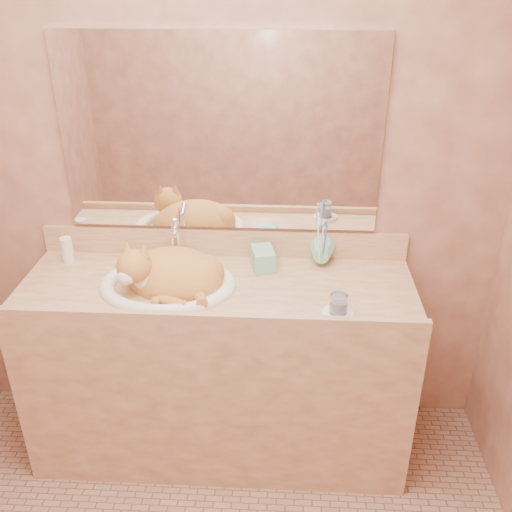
# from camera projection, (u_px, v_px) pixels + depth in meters

# --- Properties ---
(wall_back) EXTENTS (2.40, 0.02, 2.50)m
(wall_back) POSITION_uv_depth(u_px,v_px,m) (222.00, 168.00, 2.36)
(wall_back) COLOR brown
(wall_back) RESTS_ON ground
(vanity_counter) EXTENTS (1.60, 0.55, 0.85)m
(vanity_counter) POSITION_uv_depth(u_px,v_px,m) (220.00, 368.00, 2.50)
(vanity_counter) COLOR #9E6B47
(vanity_counter) RESTS_ON floor
(mirror) EXTENTS (1.30, 0.02, 0.80)m
(mirror) POSITION_uv_depth(u_px,v_px,m) (220.00, 136.00, 2.29)
(mirror) COLOR white
(mirror) RESTS_ON wall_back
(sink_basin) EXTENTS (0.57, 0.48, 0.17)m
(sink_basin) POSITION_uv_depth(u_px,v_px,m) (167.00, 268.00, 2.26)
(sink_basin) COLOR white
(sink_basin) RESTS_ON vanity_counter
(faucet) EXTENTS (0.09, 0.14, 0.19)m
(faucet) POSITION_uv_depth(u_px,v_px,m) (176.00, 243.00, 2.44)
(faucet) COLOR white
(faucet) RESTS_ON vanity_counter
(cat) EXTENTS (0.47, 0.42, 0.22)m
(cat) POSITION_uv_depth(u_px,v_px,m) (169.00, 272.00, 2.26)
(cat) COLOR #B6702A
(cat) RESTS_ON sink_basin
(soap_dispenser) EXTENTS (0.11, 0.11, 0.20)m
(soap_dispenser) POSITION_uv_depth(u_px,v_px,m) (266.00, 254.00, 2.33)
(soap_dispenser) COLOR #7DC8A8
(soap_dispenser) RESTS_ON vanity_counter
(toothbrush_cup) EXTENTS (0.12, 0.12, 0.10)m
(toothbrush_cup) POSITION_uv_depth(u_px,v_px,m) (321.00, 258.00, 2.40)
(toothbrush_cup) COLOR #7DC8A8
(toothbrush_cup) RESTS_ON vanity_counter
(toothbrushes) EXTENTS (0.04, 0.04, 0.23)m
(toothbrushes) POSITION_uv_depth(u_px,v_px,m) (322.00, 240.00, 2.36)
(toothbrushes) COLOR white
(toothbrushes) RESTS_ON toothbrush_cup
(saucer) EXTENTS (0.12, 0.12, 0.01)m
(saucer) POSITION_uv_depth(u_px,v_px,m) (338.00, 313.00, 2.11)
(saucer) COLOR white
(saucer) RESTS_ON vanity_counter
(water_glass) EXTENTS (0.06, 0.06, 0.08)m
(water_glass) POSITION_uv_depth(u_px,v_px,m) (338.00, 304.00, 2.09)
(water_glass) COLOR silver
(water_glass) RESTS_ON saucer
(lotion_bottle) EXTENTS (0.05, 0.05, 0.12)m
(lotion_bottle) POSITION_uv_depth(u_px,v_px,m) (67.00, 250.00, 2.45)
(lotion_bottle) COLOR white
(lotion_bottle) RESTS_ON vanity_counter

